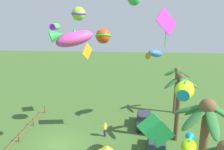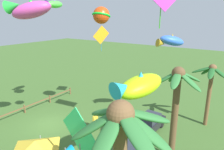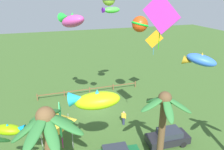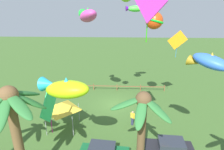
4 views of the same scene
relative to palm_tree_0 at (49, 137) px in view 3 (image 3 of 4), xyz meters
The scene contains 16 objects.
ground_plane 14.29m from the palm_tree_0, 115.06° to the right, with size 120.00×120.00×0.00m, color #3D6028.
palm_tree_0 is the anchor object (origin of this frame).
palm_tree_2 7.57m from the palm_tree_0, behind, with size 3.45×3.45×7.20m.
rail_fence 17.96m from the palm_tree_0, 109.63° to the right, with size 14.11×0.12×0.95m.
parked_car_1 11.87m from the palm_tree_0, 162.39° to the right, with size 3.99×1.91×1.51m.
spectator_0 11.73m from the palm_tree_0, 135.08° to the right, with size 0.44×0.42×1.59m.
festival_tent 7.46m from the palm_tree_0, 94.87° to the right, with size 2.86×2.86×2.85m.
kite_fish_1 2.74m from the palm_tree_0, 36.09° to the right, with size 2.01×1.30×0.83m.
kite_diamond_2 10.20m from the palm_tree_0, 166.95° to the right, with size 1.64×2.15×3.68m.
kite_fish_3 11.29m from the palm_tree_0, 107.64° to the right, with size 2.71×3.62×1.71m.
kite_ball_4 13.06m from the palm_tree_0, 139.29° to the right, with size 1.74×1.74×1.51m.
kite_diamond_5 15.99m from the palm_tree_0, 139.90° to the right, with size 1.82×0.86×2.76m.
kite_fish_6 15.79m from the palm_tree_0, 122.01° to the right, with size 2.12×1.13×0.84m.
kite_fish_7 3.39m from the palm_tree_0, 164.19° to the right, with size 3.48×2.22×1.46m.
kite_fish_8 12.28m from the palm_tree_0, 168.87° to the right, with size 2.61×2.43×1.26m.
kite_diamond_10 3.39m from the palm_tree_0, 105.87° to the right, with size 0.38×2.76×3.87m.
Camera 3 is at (5.30, 22.80, 13.24)m, focal length 34.57 mm.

